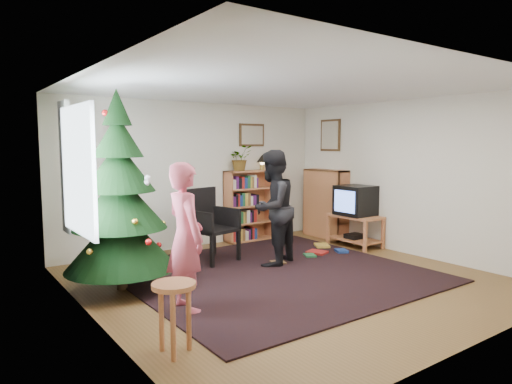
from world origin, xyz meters
TOP-DOWN VIEW (x-y plane):
  - floor at (0.00, 0.00)m, footprint 5.00×5.00m
  - ceiling at (0.00, 0.00)m, footprint 5.00×5.00m
  - wall_back at (0.00, 2.50)m, footprint 5.00×0.02m
  - wall_front at (0.00, -2.50)m, footprint 5.00×0.02m
  - wall_left at (-2.50, 0.00)m, footprint 0.02×5.00m
  - wall_right at (2.50, 0.00)m, footprint 0.02×5.00m
  - rug at (0.00, 0.30)m, footprint 3.80×3.60m
  - window_pane at (-2.47, 0.60)m, footprint 0.04×1.20m
  - curtain at (-2.43, 1.30)m, footprint 0.06×0.35m
  - picture_back at (1.15, 2.48)m, footprint 0.55×0.03m
  - picture_right at (2.48, 1.75)m, footprint 0.03×0.50m
  - christmas_tree at (-1.93, 0.88)m, footprint 1.34×1.34m
  - bookshelf_back at (1.00, 2.34)m, footprint 0.95×0.30m
  - bookshelf_right at (2.34, 1.71)m, footprint 0.30×0.95m
  - tv_stand at (2.22, 0.86)m, footprint 0.51×0.93m
  - crt_tv at (2.22, 0.86)m, footprint 0.55×0.59m
  - armchair at (-0.35, 1.49)m, footprint 0.73×0.73m
  - stool at (-2.17, -1.10)m, footprint 0.37×0.37m
  - person_standing at (-1.61, -0.23)m, footprint 0.40×0.59m
  - person_by_chair at (0.28, 0.71)m, footprint 1.02×0.92m
  - potted_plant at (0.80, 2.34)m, footprint 0.44×0.39m
  - table_lamp at (1.30, 2.34)m, footprint 0.22×0.22m
  - floor_clutter at (1.19, 0.78)m, footprint 1.48×0.69m

SIDE VIEW (x-z plane):
  - floor at x=0.00m, z-range 0.00..0.00m
  - rug at x=0.00m, z-range 0.00..0.02m
  - floor_clutter at x=1.19m, z-range 0.00..0.08m
  - tv_stand at x=2.22m, z-range 0.05..0.60m
  - stool at x=-2.17m, z-range 0.17..0.79m
  - armchair at x=-0.35m, z-range 0.05..1.16m
  - bookshelf_back at x=1.00m, z-range 0.01..1.31m
  - bookshelf_right at x=2.34m, z-range 0.01..1.31m
  - person_standing at x=-1.61m, z-range 0.00..1.60m
  - crt_tv at x=2.22m, z-range 0.55..1.07m
  - person_by_chair at x=0.28m, z-range 0.00..1.70m
  - christmas_tree at x=-1.93m, z-range -0.20..2.24m
  - wall_back at x=0.00m, z-range 0.00..2.50m
  - wall_front at x=0.00m, z-range 0.00..2.50m
  - wall_left at x=-2.50m, z-range 0.00..2.50m
  - wall_right at x=2.50m, z-range 0.00..2.50m
  - table_lamp at x=1.30m, z-range 1.35..1.64m
  - window_pane at x=-2.47m, z-range 0.80..2.20m
  - curtain at x=-2.43m, z-range 0.70..2.30m
  - potted_plant at x=0.80m, z-range 1.30..1.76m
  - picture_back at x=1.15m, z-range 1.74..2.16m
  - picture_right at x=2.48m, z-range 1.65..2.25m
  - ceiling at x=0.00m, z-range 2.50..2.50m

